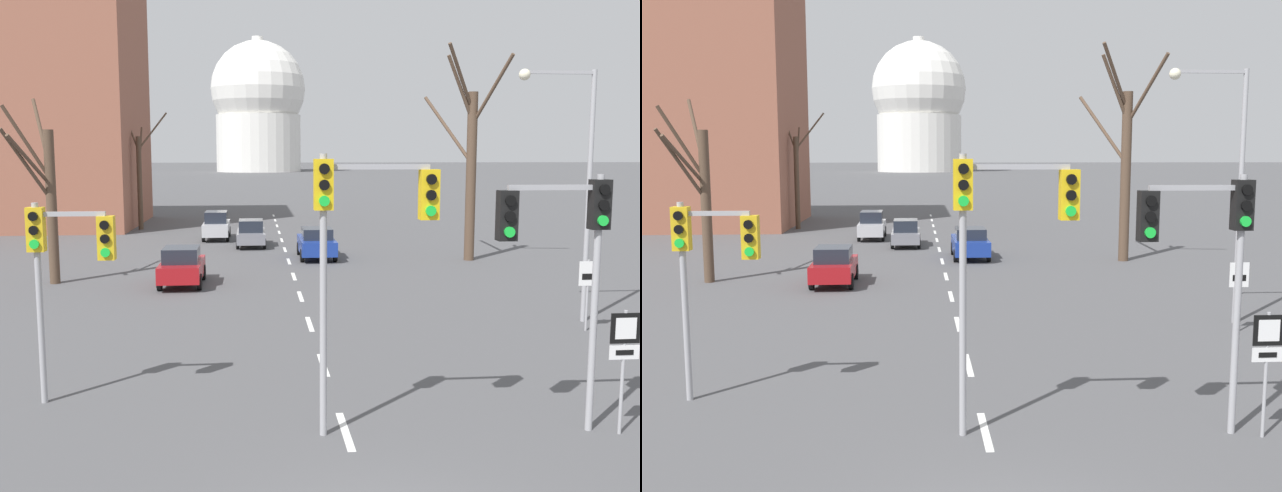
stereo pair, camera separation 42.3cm
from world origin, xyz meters
TOP-DOWN VIEW (x-y plane):
  - lane_stripe_0 at (0.00, 4.37)m, footprint 0.16×2.00m
  - lane_stripe_1 at (0.00, 8.87)m, footprint 0.16×2.00m
  - lane_stripe_2 at (0.00, 13.37)m, footprint 0.16×2.00m
  - lane_stripe_3 at (0.00, 17.87)m, footprint 0.16×2.00m
  - lane_stripe_4 at (0.00, 22.37)m, footprint 0.16×2.00m
  - lane_stripe_5 at (0.00, 26.87)m, footprint 0.16×2.00m
  - lane_stripe_6 at (0.00, 31.37)m, footprint 0.16×2.00m
  - lane_stripe_7 at (0.00, 35.87)m, footprint 0.16×2.00m
  - lane_stripe_8 at (0.00, 40.37)m, footprint 0.16×2.00m
  - lane_stripe_9 at (0.00, 44.87)m, footprint 0.16×2.00m
  - lane_stripe_10 at (0.00, 49.37)m, footprint 0.16×2.00m
  - lane_stripe_11 at (0.00, 53.87)m, footprint 0.16×2.00m
  - traffic_signal_near_right at (4.23, 3.97)m, footprint 2.19×0.34m
  - traffic_signal_centre_tall at (0.24, 4.22)m, footprint 2.39×0.34m
  - traffic_signal_near_left at (-5.92, 6.63)m, footprint 1.84×0.34m
  - route_sign_post at (5.38, 3.72)m, footprint 0.60×0.08m
  - speed_limit_sign at (8.52, 11.70)m, footprint 0.60×0.08m
  - street_lamp_right at (8.53, 12.92)m, footprint 2.54×0.36m
  - sedan_near_left at (-4.15, 36.70)m, footprint 1.68×4.31m
  - sedan_near_right at (-1.93, 33.02)m, footprint 1.72×4.15m
  - sedan_mid_centre at (1.51, 27.85)m, footprint 1.88×4.28m
  - sedan_far_left at (-4.78, 20.69)m, footprint 1.77×3.81m
  - bare_tree_left_near at (-9.87, 43.33)m, footprint 2.78×2.06m
  - bare_tree_right_near at (9.23, 26.47)m, footprint 3.13×5.27m
  - bare_tree_left_far at (-10.34, 21.54)m, footprint 1.79×3.47m
  - capitol_dome at (0.00, 204.00)m, footprint 27.57×27.57m
  - apartment_block_left at (-19.49, 46.84)m, footprint 18.00×14.00m

SIDE VIEW (x-z plane):
  - lane_stripe_0 at x=0.00m, z-range 0.00..0.01m
  - lane_stripe_1 at x=0.00m, z-range 0.00..0.01m
  - lane_stripe_2 at x=0.00m, z-range 0.00..0.01m
  - lane_stripe_3 at x=0.00m, z-range 0.00..0.01m
  - lane_stripe_4 at x=0.00m, z-range 0.00..0.01m
  - lane_stripe_5 at x=0.00m, z-range 0.00..0.01m
  - lane_stripe_6 at x=0.00m, z-range 0.00..0.01m
  - lane_stripe_7 at x=0.00m, z-range 0.00..0.01m
  - lane_stripe_8 at x=0.00m, z-range 0.00..0.01m
  - lane_stripe_9 at x=0.00m, z-range 0.00..0.01m
  - lane_stripe_10 at x=0.00m, z-range 0.00..0.01m
  - lane_stripe_11 at x=0.00m, z-range 0.00..0.01m
  - sedan_near_right at x=-1.93m, z-range -0.01..1.59m
  - sedan_far_left at x=-4.78m, z-range 0.01..1.63m
  - sedan_mid_centre at x=1.51m, z-range 0.02..1.64m
  - sedan_near_left at x=-4.15m, z-range -0.01..1.80m
  - speed_limit_sign at x=8.52m, z-range 0.39..2.63m
  - route_sign_post at x=5.38m, z-range 0.45..2.95m
  - traffic_signal_near_left at x=-5.92m, z-range 1.13..5.59m
  - bare_tree_left_far at x=-10.34m, z-range -0.21..7.64m
  - bare_tree_left_near at x=-9.87m, z-range -0.43..8.05m
  - traffic_signal_near_right at x=4.23m, z-range 1.32..6.43m
  - traffic_signal_centre_tall at x=0.24m, z-range 1.43..6.93m
  - bare_tree_right_near at x=9.23m, z-range -0.38..10.40m
  - street_lamp_right at x=8.53m, z-range 0.98..9.10m
  - apartment_block_left at x=-19.49m, z-range 0.00..20.88m
  - capitol_dome at x=0.00m, z-range -0.50..38.44m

